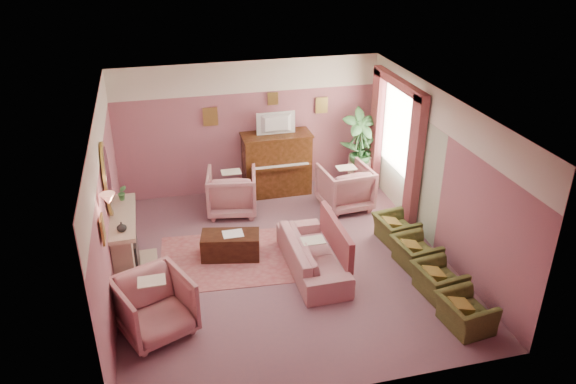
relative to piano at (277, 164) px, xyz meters
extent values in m
cube|color=#7C5461|center=(-0.50, -2.68, -0.65)|extent=(5.50, 6.00, 0.01)
cube|color=white|center=(-0.50, -2.68, 2.15)|extent=(5.50, 6.00, 0.01)
cube|color=#845466|center=(-0.50, 0.32, 0.75)|extent=(5.50, 0.02, 2.80)
cube|color=#845466|center=(-0.50, -5.68, 0.75)|extent=(5.50, 0.02, 2.80)
cube|color=#845466|center=(-3.25, -2.68, 0.75)|extent=(0.02, 6.00, 2.80)
cube|color=#845466|center=(2.25, -2.68, 0.75)|extent=(0.02, 6.00, 2.80)
cube|color=white|center=(-0.50, 0.31, 1.82)|extent=(5.50, 0.01, 0.65)
cube|color=beige|center=(2.23, -1.38, 0.42)|extent=(0.01, 3.00, 2.15)
cube|color=tan|center=(-3.09, -2.48, -0.10)|extent=(0.30, 1.40, 1.10)
cube|color=#252324|center=(-2.99, -2.48, -0.25)|extent=(0.18, 0.72, 0.68)
cube|color=#EC551B|center=(-2.95, -2.48, -0.43)|extent=(0.06, 0.54, 0.10)
cube|color=tan|center=(-3.06, -2.48, 0.47)|extent=(0.40, 1.55, 0.07)
cube|color=tan|center=(-2.89, -2.48, -0.64)|extent=(0.55, 1.50, 0.02)
ellipsoid|color=tan|center=(-3.20, -2.48, 1.15)|extent=(0.04, 0.72, 1.20)
ellipsoid|color=silver|center=(-3.17, -2.48, 1.15)|extent=(0.01, 0.60, 1.06)
cone|color=#FF9775|center=(-3.12, -3.53, 1.33)|extent=(0.20, 0.20, 0.16)
cube|color=#482710|center=(0.00, 0.00, 0.00)|extent=(1.40, 0.60, 1.30)
cube|color=#482710|center=(0.00, -0.35, 0.07)|extent=(1.30, 0.12, 0.06)
cube|color=silver|center=(0.00, -0.35, 0.11)|extent=(1.20, 0.08, 0.02)
cube|color=#482710|center=(0.00, 0.00, 0.66)|extent=(1.45, 0.65, 0.04)
imported|color=#252324|center=(0.00, -0.05, 0.95)|extent=(0.80, 0.12, 0.48)
cube|color=tan|center=(-1.30, 0.28, 1.07)|extent=(0.30, 0.03, 0.38)
cube|color=tan|center=(1.05, 0.28, 1.13)|extent=(0.26, 0.03, 0.34)
cube|color=tan|center=(0.00, 0.28, 1.35)|extent=(0.22, 0.03, 0.26)
cube|color=tan|center=(-3.21, -3.88, 1.07)|extent=(0.03, 0.28, 0.36)
cube|color=beige|center=(2.20, -1.13, 1.05)|extent=(0.03, 1.40, 1.80)
cube|color=brown|center=(2.12, -2.05, 0.65)|extent=(0.16, 0.34, 2.60)
cube|color=brown|center=(2.12, -0.21, 0.65)|extent=(0.16, 0.34, 2.60)
cube|color=brown|center=(2.12, -1.13, 1.91)|extent=(0.16, 2.20, 0.16)
imported|color=#3A773E|center=(-3.05, -1.93, 0.64)|extent=(0.16, 0.16, 0.28)
imported|color=white|center=(-3.05, -2.98, 0.58)|extent=(0.16, 0.16, 0.16)
cube|color=#A35558|center=(-1.33, -2.36, -0.64)|extent=(2.63, 1.98, 0.01)
cube|color=black|center=(-1.35, -2.29, -0.43)|extent=(1.08, 0.70, 0.45)
cube|color=silver|center=(-1.30, -2.29, -0.20)|extent=(0.35, 0.28, 0.01)
imported|color=tan|center=(-0.08, -3.01, -0.25)|extent=(0.67, 2.00, 0.81)
cube|color=brown|center=(0.32, -3.01, -0.05)|extent=(0.10, 1.51, 0.55)
imported|color=tan|center=(-1.06, -0.65, -0.16)|extent=(0.95, 0.95, 0.99)
imported|color=tan|center=(1.19, -1.00, -0.16)|extent=(0.95, 0.95, 0.99)
imported|color=tan|center=(-2.68, -3.98, -0.16)|extent=(0.95, 0.95, 0.99)
imported|color=#4C5124|center=(1.65, -4.95, -0.32)|extent=(0.53, 0.75, 0.65)
imported|color=#4C5124|center=(1.65, -4.13, -0.32)|extent=(0.53, 0.75, 0.65)
imported|color=#4C5124|center=(1.65, -3.31, -0.32)|extent=(0.53, 0.75, 0.65)
imported|color=#4C5124|center=(1.65, -2.49, -0.32)|extent=(0.53, 0.75, 0.65)
cylinder|color=beige|center=(1.86, -0.07, -0.30)|extent=(0.52, 0.52, 0.70)
imported|color=#3A773E|center=(1.86, -0.07, 0.22)|extent=(0.30, 0.30, 0.34)
imported|color=#3A773E|center=(1.98, -0.17, 0.19)|extent=(0.16, 0.16, 0.28)
cylinder|color=#AB5346|center=(1.76, -0.19, -0.48)|extent=(0.34, 0.34, 0.34)
imported|color=#3A773E|center=(1.76, -0.19, 0.41)|extent=(0.76, 0.76, 1.44)
camera|label=1|loc=(-2.39, -10.60, 4.77)|focal=35.00mm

